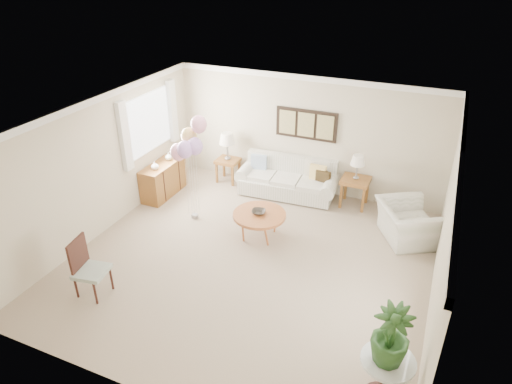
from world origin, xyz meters
TOP-DOWN VIEW (x-y plane):
  - ground_plane at (0.00, 0.00)m, footprint 6.00×6.00m
  - room_shell at (-0.11, 0.09)m, footprint 6.04×6.04m
  - wall_art_triptych at (0.00, 2.96)m, footprint 1.35×0.06m
  - sofa at (-0.24, 2.61)m, footprint 2.30×0.97m
  - end_table_left at (-1.75, 2.66)m, footprint 0.51×0.46m
  - end_table_right at (1.23, 2.67)m, footprint 0.58×0.53m
  - lamp_left at (-1.75, 2.66)m, footprint 0.37×0.37m
  - lamp_right at (1.23, 2.67)m, footprint 0.30×0.30m
  - coffee_table at (-0.15, 0.77)m, footprint 1.00×1.00m
  - decor_bowl at (-0.17, 0.77)m, footprint 0.32×0.32m
  - armchair at (2.40, 1.80)m, footprint 1.36×1.41m
  - side_table at (2.61, -1.93)m, footprint 0.64×0.64m
  - potted_plant at (2.59, -1.95)m, footprint 0.55×0.55m
  - accent_chair at (-1.99, -1.75)m, footprint 0.55×0.55m
  - credenza at (-2.76, 1.50)m, footprint 0.46×1.20m
  - vase_white at (-2.74, 1.22)m, footprint 0.21×0.21m
  - vase_sage at (-2.74, 1.75)m, footprint 0.17×0.17m
  - balloon_cluster at (-1.61, 0.84)m, footprint 0.65×0.57m

SIDE VIEW (x-z plane):
  - ground_plane at x=0.00m, z-range 0.00..0.00m
  - sofa at x=-0.24m, z-range -0.09..0.74m
  - armchair at x=2.40m, z-range 0.00..0.71m
  - credenza at x=-2.76m, z-range 0.00..0.74m
  - coffee_table at x=-0.15m, z-range 0.21..0.72m
  - end_table_left at x=-1.75m, z-range 0.19..0.74m
  - accent_chair at x=-1.99m, z-range 0.02..0.99m
  - side_table at x=2.61m, z-range 0.18..0.87m
  - end_table_right at x=1.23m, z-range 0.21..0.85m
  - decor_bowl at x=-0.17m, z-range 0.51..0.57m
  - vase_white at x=-2.74m, z-range 0.74..0.91m
  - vase_sage at x=-2.74m, z-range 0.74..0.91m
  - lamp_right at x=1.23m, z-range 0.77..1.30m
  - lamp_left at x=-1.75m, z-range 0.73..1.37m
  - potted_plant at x=2.59m, z-range 0.69..1.48m
  - wall_art_triptych at x=0.00m, z-range 1.23..1.88m
  - room_shell at x=-0.11m, z-range 0.33..2.93m
  - balloon_cluster at x=-1.61m, z-range 0.58..2.77m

